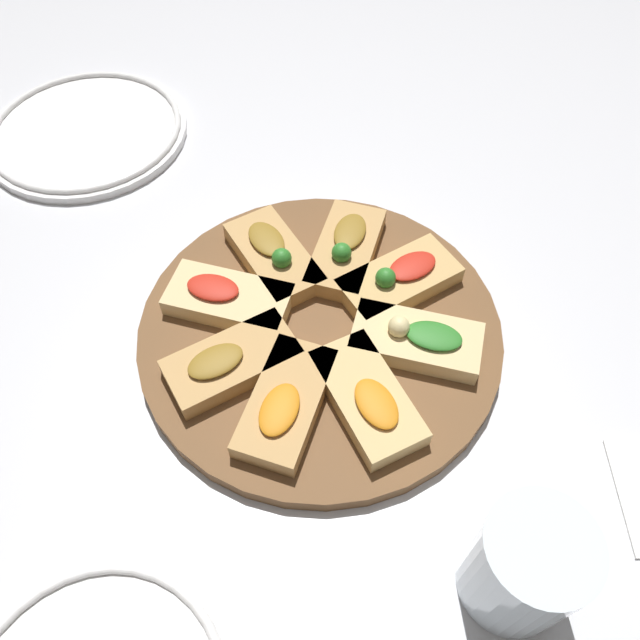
# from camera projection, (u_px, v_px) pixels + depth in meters

# --- Properties ---
(ground_plane) EXTENTS (3.00, 3.00, 0.00)m
(ground_plane) POSITION_uv_depth(u_px,v_px,m) (320.00, 335.00, 0.62)
(ground_plane) COLOR silver
(serving_board) EXTENTS (0.35, 0.35, 0.02)m
(serving_board) POSITION_uv_depth(u_px,v_px,m) (320.00, 331.00, 0.61)
(serving_board) COLOR brown
(serving_board) RESTS_ON ground_plane
(focaccia_slice_0) EXTENTS (0.07, 0.13, 0.03)m
(focaccia_slice_0) POSITION_uv_depth(u_px,v_px,m) (228.00, 298.00, 0.61)
(focaccia_slice_0) COLOR #E5C689
(focaccia_slice_0) RESTS_ON serving_board
(focaccia_slice_1) EXTENTS (0.12, 0.13, 0.03)m
(focaccia_slice_1) POSITION_uv_depth(u_px,v_px,m) (231.00, 362.00, 0.57)
(focaccia_slice_1) COLOR tan
(focaccia_slice_1) RESTS_ON serving_board
(focaccia_slice_2) EXTENTS (0.13, 0.08, 0.03)m
(focaccia_slice_2) POSITION_uv_depth(u_px,v_px,m) (286.00, 402.00, 0.55)
(focaccia_slice_2) COLOR tan
(focaccia_slice_2) RESTS_ON serving_board
(focaccia_slice_3) EXTENTS (0.13, 0.12, 0.03)m
(focaccia_slice_3) POSITION_uv_depth(u_px,v_px,m) (368.00, 397.00, 0.55)
(focaccia_slice_3) COLOR #DBB775
(focaccia_slice_3) RESTS_ON serving_board
(focaccia_slice_4) EXTENTS (0.07, 0.12, 0.04)m
(focaccia_slice_4) POSITION_uv_depth(u_px,v_px,m) (416.00, 339.00, 0.58)
(focaccia_slice_4) COLOR #E5C689
(focaccia_slice_4) RESTS_ON serving_board
(focaccia_slice_5) EXTENTS (0.12, 0.13, 0.04)m
(focaccia_slice_5) POSITION_uv_depth(u_px,v_px,m) (399.00, 279.00, 0.63)
(focaccia_slice_5) COLOR tan
(focaccia_slice_5) RESTS_ON serving_board
(focaccia_slice_6) EXTENTS (0.13, 0.07, 0.04)m
(focaccia_slice_6) POSITION_uv_depth(u_px,v_px,m) (346.00, 249.00, 0.65)
(focaccia_slice_6) COLOR tan
(focaccia_slice_6) RESTS_ON serving_board
(focaccia_slice_7) EXTENTS (0.13, 0.12, 0.04)m
(focaccia_slice_7) POSITION_uv_depth(u_px,v_px,m) (274.00, 256.00, 0.64)
(focaccia_slice_7) COLOR tan
(focaccia_slice_7) RESTS_ON serving_board
(plate_right) EXTENTS (0.25, 0.25, 0.02)m
(plate_right) POSITION_uv_depth(u_px,v_px,m) (87.00, 131.00, 0.79)
(plate_right) COLOR white
(plate_right) RESTS_ON ground_plane
(water_glass) EXTENTS (0.08, 0.08, 0.10)m
(water_glass) POSITION_uv_depth(u_px,v_px,m) (524.00, 566.00, 0.44)
(water_glass) COLOR silver
(water_glass) RESTS_ON ground_plane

